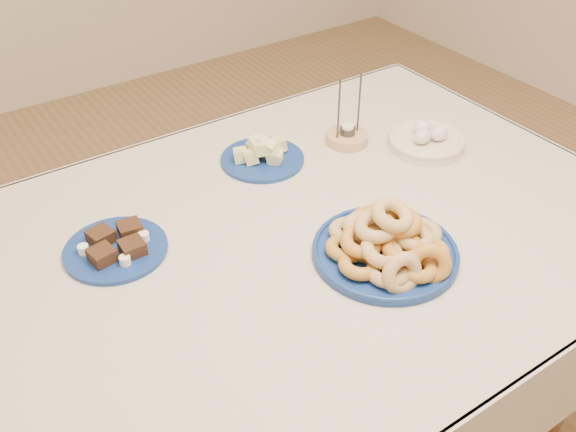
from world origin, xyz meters
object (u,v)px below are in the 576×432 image
object	(u,v)px
donut_platter	(388,245)
candle_holder	(347,136)
brownie_plate	(116,247)
dining_table	(276,277)
melon_plate	(263,154)
egg_bowl	(426,140)

from	to	relation	value
donut_platter	candle_holder	size ratio (longest dim) A/B	2.02
brownie_plate	candle_holder	xyz separation A→B (m)	(0.69, 0.08, 0.01)
dining_table	donut_platter	world-z (taller)	donut_platter
donut_platter	melon_plate	bearing A→B (deg)	91.47
dining_table	candle_holder	distance (m)	0.48
dining_table	donut_platter	bearing A→B (deg)	-47.10
dining_table	egg_bowl	xyz separation A→B (m)	(0.55, 0.11, 0.13)
dining_table	egg_bowl	distance (m)	0.57
egg_bowl	donut_platter	bearing A→B (deg)	-143.67
donut_platter	melon_plate	size ratio (longest dim) A/B	1.45
donut_platter	brownie_plate	distance (m)	0.57
brownie_plate	egg_bowl	size ratio (longest dim) A/B	1.10
melon_plate	egg_bowl	size ratio (longest dim) A/B	1.27
donut_platter	melon_plate	xyz separation A→B (m)	(-0.01, 0.47, -0.01)
dining_table	candle_holder	bearing A→B (deg)	31.94
donut_platter	brownie_plate	xyz separation A→B (m)	(-0.46, 0.34, -0.02)
brownie_plate	candle_holder	size ratio (longest dim) A/B	1.21
donut_platter	egg_bowl	size ratio (longest dim) A/B	1.84
brownie_plate	candle_holder	distance (m)	0.69
dining_table	brownie_plate	world-z (taller)	brownie_plate
dining_table	melon_plate	bearing A→B (deg)	62.32
melon_plate	donut_platter	bearing A→B (deg)	-88.53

